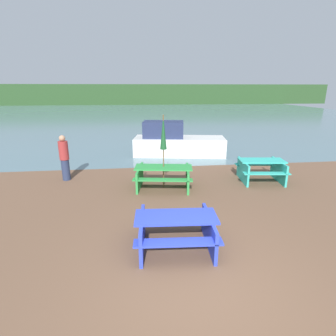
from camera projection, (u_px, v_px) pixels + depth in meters
ground_plane at (200, 287)px, 4.43m from camera, size 60.00×60.00×0.00m
water at (145, 113)px, 34.96m from camera, size 60.00×50.00×0.00m
far_treeline at (142, 94)px, 53.38m from camera, size 80.00×1.60×4.00m
picnic_table_blue at (176, 228)px, 5.44m from camera, size 1.77×1.48×0.72m
picnic_table_green at (164, 174)px, 8.79m from camera, size 2.08×1.65×0.73m
picnic_table_teal at (261, 168)px, 9.41m from camera, size 1.72×1.55×0.78m
umbrella_darkgreen at (163, 133)px, 8.39m from camera, size 0.21×0.21×2.43m
boat at (176, 143)px, 13.10m from camera, size 4.64×2.21×1.68m
person at (64, 158)px, 9.40m from camera, size 0.33×0.33×1.65m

